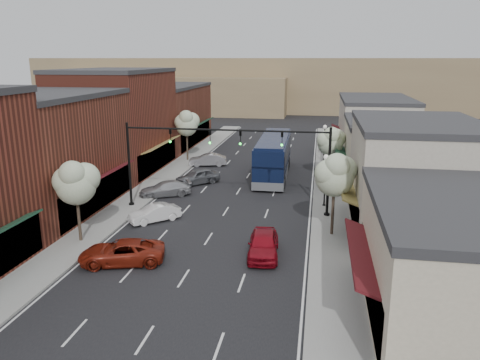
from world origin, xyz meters
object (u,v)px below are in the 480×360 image
at_px(tree_right_near, 335,174).
at_px(parked_car_a, 122,252).
at_px(parked_car_e, 208,160).
at_px(lamp_post_far, 325,137).
at_px(parked_car_b, 155,213).
at_px(signal_mast_right, 298,158).
at_px(parked_car_d, 198,176).
at_px(coach_bus, 274,156).
at_px(red_hatchback, 263,244).
at_px(tree_right_far, 331,141).
at_px(tree_left_near, 76,182).
at_px(parked_car_c, 165,189).
at_px(lamp_post_near, 326,172).
at_px(tree_left_far, 187,123).
at_px(signal_mast_left, 156,153).

xyz_separation_m(tree_right_near, parked_car_a, (-12.55, -6.62, -3.75)).
bearing_deg(parked_car_e, lamp_post_far, 93.90).
height_order(parked_car_a, parked_car_b, parked_car_a).
xyz_separation_m(signal_mast_right, parked_car_d, (-10.00, 7.87, -3.86)).
relative_size(coach_bus, red_hatchback, 2.94).
xyz_separation_m(tree_right_far, lamp_post_far, (-0.55, 8.06, -0.99)).
bearing_deg(signal_mast_right, lamp_post_far, 83.78).
height_order(tree_left_near, lamp_post_far, tree_left_near).
bearing_deg(parked_car_c, tree_right_near, 36.39).
bearing_deg(lamp_post_near, tree_left_near, -146.67).
xyz_separation_m(lamp_post_far, parked_car_b, (-12.62, -23.22, -2.36)).
xyz_separation_m(red_hatchback, parked_car_c, (-10.23, 11.55, -0.12)).
bearing_deg(tree_left_near, tree_right_far, 50.31).
relative_size(tree_left_near, parked_car_b, 1.46).
xyz_separation_m(coach_bus, parked_car_d, (-6.97, -4.54, -1.37)).
relative_size(lamp_post_far, parked_car_b, 1.14).
distance_m(parked_car_c, parked_car_e, 12.48).
distance_m(tree_left_far, red_hatchback, 29.12).
bearing_deg(parked_car_a, coach_bus, 148.14).
height_order(signal_mast_left, lamp_post_far, signal_mast_left).
relative_size(signal_mast_right, parked_car_b, 2.11).
bearing_deg(lamp_post_near, parked_car_b, -155.63).
height_order(lamp_post_near, parked_car_c, lamp_post_near).
relative_size(lamp_post_far, red_hatchback, 0.97).
distance_m(signal_mast_left, tree_left_near, 8.48).
height_order(signal_mast_left, parked_car_a, signal_mast_left).
distance_m(signal_mast_left, parked_car_a, 11.46).
relative_size(tree_right_near, parked_car_c, 1.30).
bearing_deg(lamp_post_near, parked_car_c, 176.43).
xyz_separation_m(tree_right_near, parked_car_e, (-13.64, 19.88, -3.75)).
relative_size(signal_mast_right, tree_left_near, 1.44).
xyz_separation_m(signal_mast_left, parked_car_e, (0.32, 15.83, -3.92)).
relative_size(tree_left_far, red_hatchback, 1.34).
height_order(signal_mast_left, red_hatchback, signal_mast_left).
bearing_deg(lamp_post_far, tree_right_far, -86.12).
height_order(signal_mast_right, coach_bus, signal_mast_right).
relative_size(signal_mast_right, signal_mast_left, 1.00).
relative_size(parked_car_a, parked_car_d, 1.14).
distance_m(tree_left_near, red_hatchback, 12.76).
height_order(coach_bus, red_hatchback, coach_bus).
distance_m(signal_mast_left, parked_car_b, 5.18).
height_order(signal_mast_left, lamp_post_near, signal_mast_left).
relative_size(lamp_post_far, parked_car_c, 0.97).
height_order(tree_left_far, parked_car_c, tree_left_far).
bearing_deg(coach_bus, signal_mast_right, -77.41).
bearing_deg(tree_right_near, parked_car_e, 124.46).
xyz_separation_m(signal_mast_left, parked_car_d, (1.24, 7.87, -3.86)).
distance_m(coach_bus, parked_car_d, 8.43).
bearing_deg(parked_car_d, lamp_post_far, 89.55).
xyz_separation_m(tree_left_near, lamp_post_far, (16.05, 28.06, -1.22)).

